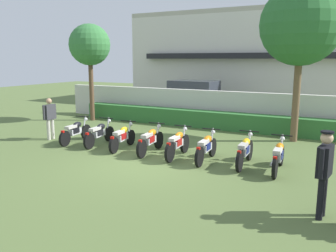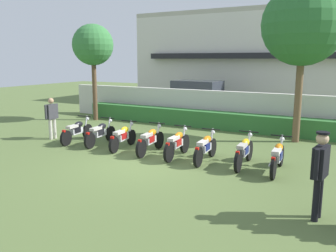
# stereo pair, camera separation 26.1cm
# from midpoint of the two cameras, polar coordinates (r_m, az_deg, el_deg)

# --- Properties ---
(ground) EXTENTS (60.00, 60.00, 0.00)m
(ground) POSITION_cam_midpoint_polar(r_m,az_deg,el_deg) (10.85, -3.26, -6.06)
(ground) COLOR #566B38
(building) EXTENTS (18.86, 6.50, 6.36)m
(building) POSITION_cam_midpoint_polar(r_m,az_deg,el_deg) (25.94, 17.13, 10.38)
(building) COLOR silver
(building) RESTS_ON ground
(compound_wall) EXTENTS (17.92, 0.30, 1.67)m
(compound_wall) POSITION_cam_midpoint_polar(r_m,az_deg,el_deg) (16.82, 9.57, 2.73)
(compound_wall) COLOR silver
(compound_wall) RESTS_ON ground
(hedge_row) EXTENTS (14.33, 0.70, 0.78)m
(hedge_row) POSITION_cam_midpoint_polar(r_m,az_deg,el_deg) (16.24, 8.68, 0.89)
(hedge_row) COLOR #337033
(hedge_row) RESTS_ON ground
(parked_car) EXTENTS (4.58, 2.24, 1.89)m
(parked_car) POSITION_cam_midpoint_polar(r_m,az_deg,el_deg) (20.92, 5.43, 4.67)
(parked_car) COLOR black
(parked_car) RESTS_ON ground
(tree_near_inspector) EXTENTS (2.06, 2.06, 4.87)m
(tree_near_inspector) POSITION_cam_midpoint_polar(r_m,az_deg,el_deg) (18.61, -11.58, 12.56)
(tree_near_inspector) COLOR brown
(tree_near_inspector) RESTS_ON ground
(tree_far_side) EXTENTS (2.99, 2.99, 5.86)m
(tree_far_side) POSITION_cam_midpoint_polar(r_m,az_deg,el_deg) (14.24, 21.44, 14.89)
(tree_far_side) COLOR brown
(tree_far_side) RESTS_ON ground
(motorcycle_in_row_0) EXTENTS (0.60, 1.91, 0.95)m
(motorcycle_in_row_0) POSITION_cam_midpoint_polar(r_m,az_deg,el_deg) (13.90, -13.94, -0.74)
(motorcycle_in_row_0) COLOR black
(motorcycle_in_row_0) RESTS_ON ground
(motorcycle_in_row_1) EXTENTS (0.60, 1.92, 0.95)m
(motorcycle_in_row_1) POSITION_cam_midpoint_polar(r_m,az_deg,el_deg) (13.30, -10.31, -1.11)
(motorcycle_in_row_1) COLOR black
(motorcycle_in_row_1) RESTS_ON ground
(motorcycle_in_row_2) EXTENTS (0.60, 1.85, 0.94)m
(motorcycle_in_row_2) POSITION_cam_midpoint_polar(r_m,az_deg,el_deg) (12.58, -6.69, -1.72)
(motorcycle_in_row_2) COLOR black
(motorcycle_in_row_2) RESTS_ON ground
(motorcycle_in_row_3) EXTENTS (0.60, 1.95, 0.96)m
(motorcycle_in_row_3) POSITION_cam_midpoint_polar(r_m,az_deg,el_deg) (11.93, -2.22, -2.27)
(motorcycle_in_row_3) COLOR black
(motorcycle_in_row_3) RESTS_ON ground
(motorcycle_in_row_4) EXTENTS (0.60, 1.88, 0.97)m
(motorcycle_in_row_4) POSITION_cam_midpoint_polar(r_m,az_deg,el_deg) (11.40, 2.12, -2.84)
(motorcycle_in_row_4) COLOR black
(motorcycle_in_row_4) RESTS_ON ground
(motorcycle_in_row_5) EXTENTS (0.60, 1.87, 0.96)m
(motorcycle_in_row_5) POSITION_cam_midpoint_polar(r_m,az_deg,el_deg) (11.01, 6.73, -3.46)
(motorcycle_in_row_5) COLOR black
(motorcycle_in_row_5) RESTS_ON ground
(motorcycle_in_row_6) EXTENTS (0.60, 1.95, 0.97)m
(motorcycle_in_row_6) POSITION_cam_midpoint_polar(r_m,az_deg,el_deg) (10.73, 12.82, -3.97)
(motorcycle_in_row_6) COLOR black
(motorcycle_in_row_6) RESTS_ON ground
(motorcycle_in_row_7) EXTENTS (0.60, 1.95, 0.97)m
(motorcycle_in_row_7) POSITION_cam_midpoint_polar(r_m,az_deg,el_deg) (10.41, 17.91, -4.72)
(motorcycle_in_row_7) COLOR black
(motorcycle_in_row_7) RESTS_ON ground
(inspector_person) EXTENTS (0.22, 0.66, 1.64)m
(inspector_person) POSITION_cam_midpoint_polar(r_m,az_deg,el_deg) (14.64, -17.72, 1.71)
(inspector_person) COLOR beige
(inspector_person) RESTS_ON ground
(officer_0) EXTENTS (0.28, 0.69, 1.77)m
(officer_0) POSITION_cam_midpoint_polar(r_m,az_deg,el_deg) (7.56, 24.20, -6.14)
(officer_0) COLOR black
(officer_0) RESTS_ON ground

